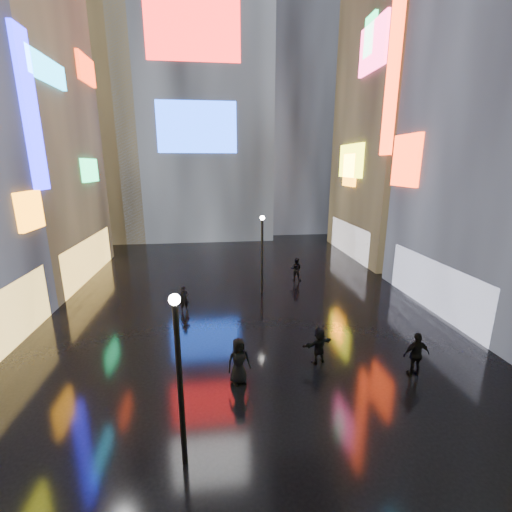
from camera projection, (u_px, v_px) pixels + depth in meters
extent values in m
plane|color=black|center=(241.00, 299.00, 21.85)|extent=(140.00, 140.00, 0.00)
cube|color=orange|center=(30.00, 211.00, 17.41)|extent=(0.25, 2.24, 1.94)
cube|color=#1213E5|center=(30.00, 111.00, 17.74)|extent=(0.25, 1.40, 8.00)
cube|color=#FFC659|center=(89.00, 258.00, 25.92)|extent=(0.20, 10.00, 3.00)
cube|color=#16CE65|center=(90.00, 170.00, 26.04)|extent=(0.25, 3.00, 1.71)
cube|color=#169FD9|center=(46.00, 69.00, 19.57)|extent=(0.25, 4.84, 1.37)
cube|color=red|center=(86.00, 70.00, 25.93)|extent=(0.25, 3.32, 1.94)
cube|color=white|center=(435.00, 286.00, 19.88)|extent=(0.20, 9.00, 3.00)
cube|color=red|center=(406.00, 161.00, 21.98)|extent=(0.25, 2.99, 3.26)
cube|color=red|center=(392.00, 79.00, 23.33)|extent=(0.25, 1.40, 10.00)
cube|color=black|center=(414.00, 97.00, 29.69)|extent=(10.00, 12.00, 28.00)
cube|color=white|center=(349.00, 239.00, 32.35)|extent=(0.20, 9.00, 3.00)
cube|color=yellow|center=(351.00, 161.00, 30.78)|extent=(0.25, 4.92, 2.91)
cube|color=#E52D68|center=(373.00, 46.00, 25.92)|extent=(0.25, 4.36, 3.46)
cube|color=orange|center=(350.00, 170.00, 31.10)|extent=(0.25, 2.63, 2.87)
cube|color=#16CE65|center=(370.00, 36.00, 26.34)|extent=(0.25, 1.69, 2.90)
cube|color=black|center=(196.00, 50.00, 39.08)|extent=(16.00, 14.00, 42.00)
cube|color=#FF1414|center=(193.00, 26.00, 32.28)|extent=(9.00, 0.20, 6.00)
cube|color=#194CFF|center=(197.00, 127.00, 34.60)|extent=(8.00, 0.20, 5.00)
cube|color=black|center=(294.00, 94.00, 43.44)|extent=(12.00, 12.00, 34.00)
cube|color=black|center=(98.00, 121.00, 37.95)|extent=(10.00, 10.00, 26.00)
cylinder|color=black|center=(180.00, 387.00, 9.26)|extent=(0.16, 0.16, 5.00)
sphere|color=white|center=(175.00, 300.00, 8.60)|extent=(0.30, 0.30, 0.30)
cylinder|color=black|center=(262.00, 256.00, 22.44)|extent=(0.16, 0.16, 5.00)
sphere|color=white|center=(262.00, 218.00, 21.78)|extent=(0.30, 0.30, 0.30)
imported|color=black|center=(416.00, 354.00, 13.77)|extent=(1.10, 0.47, 1.87)
imported|color=black|center=(239.00, 361.00, 13.30)|extent=(1.05, 0.82, 1.89)
imported|color=black|center=(319.00, 345.00, 14.72)|extent=(1.56, 0.94, 1.60)
imported|color=black|center=(184.00, 299.00, 19.93)|extent=(0.61, 0.46, 1.53)
imported|color=black|center=(296.00, 269.00, 25.27)|extent=(1.02, 0.93, 1.70)
imported|color=black|center=(238.00, 330.00, 12.95)|extent=(1.23, 1.23, 0.79)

